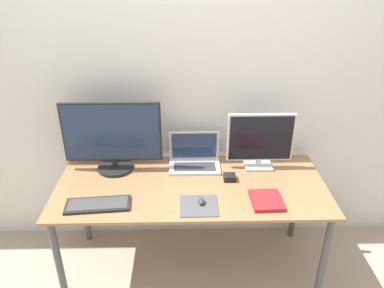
# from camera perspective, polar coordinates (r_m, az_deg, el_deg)

# --- Properties ---
(wall_back) EXTENTS (7.00, 0.05, 2.50)m
(wall_back) POSITION_cam_1_polar(r_m,az_deg,el_deg) (2.52, -0.35, 9.76)
(wall_back) COLOR silver
(wall_back) RESTS_ON ground_plane
(desk) EXTENTS (1.70, 0.73, 0.70)m
(desk) POSITION_cam_1_polar(r_m,az_deg,el_deg) (2.42, -0.14, -7.67)
(desk) COLOR olive
(desk) RESTS_ON ground_plane
(monitor_left) EXTENTS (0.64, 0.24, 0.48)m
(monitor_left) POSITION_cam_1_polar(r_m,az_deg,el_deg) (2.47, -12.05, 1.03)
(monitor_left) COLOR black
(monitor_left) RESTS_ON desk
(monitor_right) EXTENTS (0.44, 0.13, 0.39)m
(monitor_right) POSITION_cam_1_polar(r_m,az_deg,el_deg) (2.50, 10.38, 0.49)
(monitor_right) COLOR silver
(monitor_right) RESTS_ON desk
(laptop) EXTENTS (0.34, 0.22, 0.22)m
(laptop) POSITION_cam_1_polar(r_m,az_deg,el_deg) (2.55, 0.37, -2.09)
(laptop) COLOR silver
(laptop) RESTS_ON desk
(keyboard) EXTENTS (0.38, 0.18, 0.02)m
(keyboard) POSITION_cam_1_polar(r_m,az_deg,el_deg) (2.25, -14.15, -8.95)
(keyboard) COLOR black
(keyboard) RESTS_ON desk
(mousepad) EXTENTS (0.22, 0.21, 0.00)m
(mousepad) POSITION_cam_1_polar(r_m,az_deg,el_deg) (2.19, 1.07, -9.38)
(mousepad) COLOR #47474C
(mousepad) RESTS_ON desk
(mouse) EXTENTS (0.04, 0.06, 0.03)m
(mouse) POSITION_cam_1_polar(r_m,az_deg,el_deg) (2.19, 1.43, -8.73)
(mouse) COLOR #333333
(mouse) RESTS_ON mousepad
(book) EXTENTS (0.18, 0.21, 0.02)m
(book) POSITION_cam_1_polar(r_m,az_deg,el_deg) (2.26, 11.28, -8.44)
(book) COLOR red
(book) RESTS_ON desk
(power_brick) EXTENTS (0.08, 0.07, 0.04)m
(power_brick) POSITION_cam_1_polar(r_m,az_deg,el_deg) (2.42, 5.74, -5.09)
(power_brick) COLOR black
(power_brick) RESTS_ON desk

